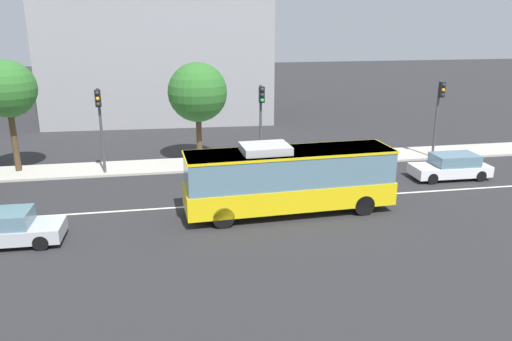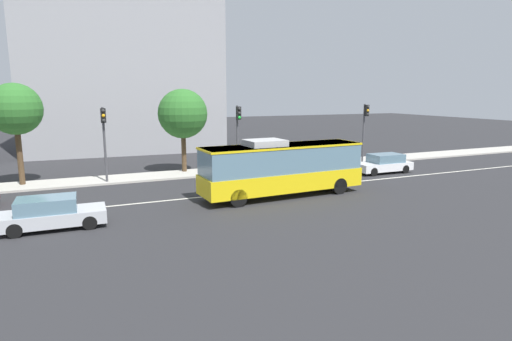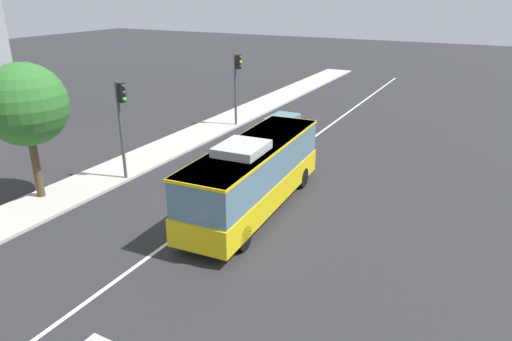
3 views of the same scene
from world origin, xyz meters
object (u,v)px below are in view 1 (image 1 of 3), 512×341
at_px(transit_bus, 289,177).
at_px(traffic_light_far_corner, 261,112).
at_px(street_tree_kerbside_left, 198,93).
at_px(street_tree_kerbside_right, 7,90).
at_px(sedan_silver, 4,228).
at_px(traffic_light_mid_block, 100,117).
at_px(sedan_white, 451,166).
at_px(traffic_light_near_corner, 439,106).

bearing_deg(transit_bus, traffic_light_far_corner, 86.65).
distance_m(street_tree_kerbside_left, street_tree_kerbside_right, 11.06).
xyz_separation_m(transit_bus, street_tree_kerbside_left, (-3.60, 9.59, 2.74)).
height_order(sedan_silver, traffic_light_mid_block, traffic_light_mid_block).
bearing_deg(transit_bus, traffic_light_mid_block, 137.66).
relative_size(transit_bus, street_tree_kerbside_right, 1.49).
bearing_deg(sedan_silver, sedan_white, 12.95).
xyz_separation_m(traffic_light_far_corner, street_tree_kerbside_left, (-3.67, 2.12, 0.99)).
bearing_deg(sedan_white, street_tree_kerbside_left, -22.32).
xyz_separation_m(sedan_silver, sedan_white, (23.12, 4.91, 0.00)).
bearing_deg(traffic_light_far_corner, sedan_silver, -56.37).
bearing_deg(sedan_white, traffic_light_mid_block, -11.20).
bearing_deg(sedan_white, street_tree_kerbside_right, -11.99).
distance_m(sedan_white, traffic_light_mid_block, 20.71).
distance_m(transit_bus, street_tree_kerbside_right, 17.61).
relative_size(traffic_light_far_corner, street_tree_kerbside_left, 0.81).
relative_size(sedan_silver, street_tree_kerbside_left, 0.70).
bearing_deg(traffic_light_near_corner, sedan_silver, -73.17).
xyz_separation_m(sedan_white, traffic_light_far_corner, (-10.59, 3.93, 2.84)).
xyz_separation_m(sedan_silver, street_tree_kerbside_right, (-2.18, 10.59, 4.34)).
height_order(traffic_light_far_corner, street_tree_kerbside_right, street_tree_kerbside_right).
xyz_separation_m(street_tree_kerbside_left, street_tree_kerbside_right, (-11.04, -0.37, 0.51)).
bearing_deg(street_tree_kerbside_left, traffic_light_mid_block, -162.50).
distance_m(sedan_white, street_tree_kerbside_right, 26.29).
relative_size(sedan_silver, street_tree_kerbside_right, 0.67).
distance_m(sedan_silver, street_tree_kerbside_right, 11.65).
height_order(traffic_light_near_corner, street_tree_kerbside_right, street_tree_kerbside_right).
bearing_deg(sedan_silver, traffic_light_mid_block, 72.49).
distance_m(sedan_white, traffic_light_far_corner, 11.65).
height_order(traffic_light_near_corner, traffic_light_mid_block, same).
height_order(sedan_silver, street_tree_kerbside_right, street_tree_kerbside_right).
relative_size(traffic_light_near_corner, street_tree_kerbside_right, 0.77).
bearing_deg(street_tree_kerbside_left, street_tree_kerbside_right, -178.09).
bearing_deg(sedan_silver, street_tree_kerbside_left, 52.01).
bearing_deg(traffic_light_far_corner, street_tree_kerbside_left, -121.57).
relative_size(street_tree_kerbside_left, street_tree_kerbside_right, 0.95).
bearing_deg(traffic_light_far_corner, street_tree_kerbside_right, -98.36).
xyz_separation_m(sedan_white, traffic_light_near_corner, (1.14, 3.99, 2.84)).
distance_m(sedan_silver, sedan_white, 23.64).
bearing_deg(sedan_silver, street_tree_kerbside_right, 102.60).
height_order(transit_bus, sedan_white, transit_bus).
relative_size(sedan_silver, traffic_light_mid_block, 0.87).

